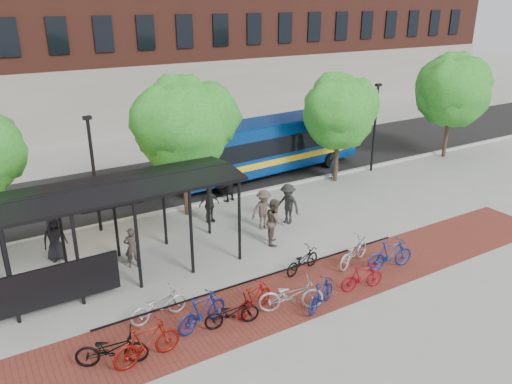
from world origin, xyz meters
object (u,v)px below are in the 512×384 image
bike_6 (291,295)px  pedestrian_4 (209,204)px  pedestrian_9 (288,204)px  pedestrian_1 (132,248)px  bike_0 (112,349)px  pedestrian_8 (275,221)px  tree_c (340,109)px  bike_2 (159,305)px  pedestrian_7 (334,162)px  pedestrian_5 (229,186)px  bus_shelter (90,203)px  tree_d (453,87)px  tree_b (184,121)px  bike_9 (362,277)px  lamp_post_right (375,125)px  lamp_post_left (94,171)px  bike_1 (147,343)px  bike_11 (390,254)px  pedestrian_0 (54,238)px  bus (268,144)px  pedestrian_3 (264,210)px  bike_5 (254,299)px  bike_7 (321,294)px  bike_3 (202,311)px  bike_4 (232,313)px  bike_8 (302,260)px  bike_10 (353,252)px

bike_6 → pedestrian_4: pedestrian_4 is taller
pedestrian_9 → pedestrian_1: bearing=-106.7°
bike_0 → pedestrian_8: pedestrian_8 is taller
tree_c → pedestrian_1: bearing=-164.2°
bike_2 → pedestrian_7: size_ratio=1.00×
pedestrian_5 → bus_shelter: bearing=16.1°
tree_d → pedestrian_1: size_ratio=4.04×
bike_0 → pedestrian_8: size_ratio=1.02×
tree_b → bike_9: (2.52, -9.30, -3.96)m
lamp_post_right → bike_9: 13.58m
lamp_post_left → bike_1: bearing=-96.8°
bus_shelter → bike_11: bus_shelter is taller
bike_1 → pedestrian_0: pedestrian_0 is taller
tree_d → bike_6: (-18.33, -9.05, -3.90)m
bus → pedestrian_9: size_ratio=6.30×
tree_b → pedestrian_3: (2.17, -3.31, -3.54)m
tree_c → pedestrian_4: size_ratio=3.47×
bike_5 → bike_7: bike_7 is taller
bike_2 → bike_3: (1.00, -1.10, 0.07)m
bike_2 → tree_d: bearing=-76.5°
lamp_post_right → pedestrian_1: size_ratio=3.16×
lamp_post_right → pedestrian_3: size_ratio=2.80×
bike_6 → bike_9: size_ratio=1.30×
pedestrian_3 → bike_2: bearing=-144.4°
bike_0 → bike_7: (6.67, -0.80, -0.02)m
lamp_post_left → bike_4: bearing=-79.3°
bike_0 → bike_5: (4.66, 0.12, -0.02)m
lamp_post_left → bike_0: bearing=-102.6°
bike_2 → bus: bearing=-50.6°
lamp_post_right → pedestrian_0: 18.34m
bike_4 → pedestrian_1: 5.38m
bike_1 → bike_5: bike_1 is taller
lamp_post_right → pedestrian_1: lamp_post_right is taller
bus → bike_8: 11.31m
bike_1 → lamp_post_right: bearing=-67.5°
tree_c → pedestrian_8: tree_c is taller
tree_d → bike_11: bearing=-147.3°
lamp_post_left → bike_11: (8.51, -8.99, -2.15)m
lamp_post_left → bike_6: (3.77, -9.30, -2.18)m
bike_8 → bike_9: 2.34m
bike_5 → bike_7: bearing=-134.1°
bike_7 → pedestrian_9: bearing=-49.0°
pedestrian_0 → pedestrian_5: size_ratio=1.19×
bike_9 → bike_6: bearing=95.1°
pedestrian_1 → bike_10: bearing=168.9°
tree_b → pedestrian_8: tree_b is taller
tree_b → bike_4: 9.95m
tree_c → bike_9: (-6.47, -9.30, -3.55)m
pedestrian_9 → bike_3: bearing=-71.7°
bike_1 → bike_6: (4.87, -0.02, -0.04)m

